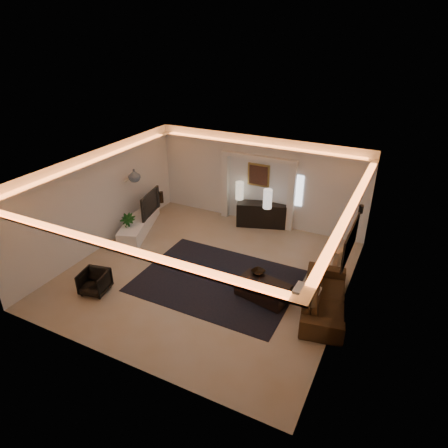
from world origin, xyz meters
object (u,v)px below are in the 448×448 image
at_px(console, 261,214).
at_px(sofa, 325,297).
at_px(armchair, 95,282).
at_px(coffee_table, 263,290).

xyz_separation_m(console, sofa, (2.91, -3.34, -0.05)).
bearing_deg(sofa, armchair, 98.93).
relative_size(sofa, coffee_table, 1.91).
bearing_deg(console, coffee_table, -86.08).
distance_m(sofa, coffee_table, 1.45).
height_order(sofa, coffee_table, sofa).
xyz_separation_m(sofa, coffee_table, (-1.43, -0.22, -0.14)).
height_order(sofa, armchair, sofa).
relative_size(console, armchair, 2.44).
xyz_separation_m(coffee_table, armchair, (-3.80, -1.66, 0.09)).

